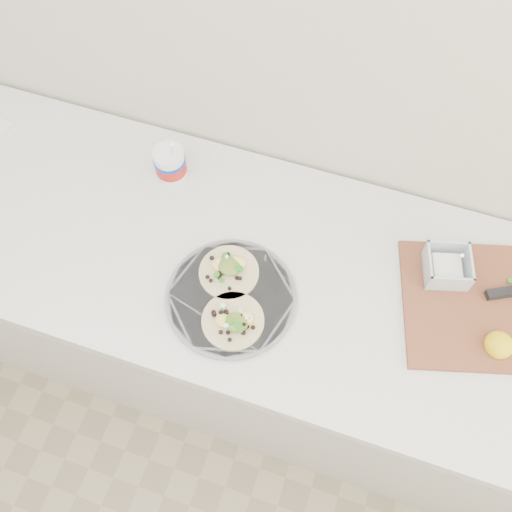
% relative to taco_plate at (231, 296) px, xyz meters
% --- Properties ---
extents(counter, '(2.44, 0.66, 0.90)m').
position_rel_taco_plate_xyz_m(counter, '(-0.23, 0.13, -0.47)').
color(counter, silver).
rests_on(counter, ground).
extents(taco_plate, '(0.32, 0.32, 0.04)m').
position_rel_taco_plate_xyz_m(taco_plate, '(0.00, 0.00, 0.00)').
color(taco_plate, slate).
rests_on(taco_plate, counter).
extents(tub, '(0.08, 0.08, 0.19)m').
position_rel_taco_plate_xyz_m(tub, '(-0.27, 0.29, 0.05)').
color(tub, white).
rests_on(tub, counter).
extents(cutboard, '(0.55, 0.45, 0.07)m').
position_rel_taco_plate_xyz_m(cutboard, '(0.61, 0.19, 0.00)').
color(cutboard, brown).
rests_on(cutboard, counter).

